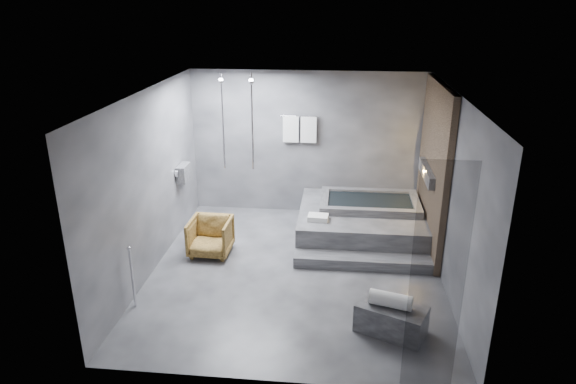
# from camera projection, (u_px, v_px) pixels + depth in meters

# --- Properties ---
(room) EXTENTS (5.00, 5.04, 2.82)m
(room) POSITION_uv_depth(u_px,v_px,m) (324.00, 163.00, 7.68)
(room) COLOR #303032
(room) RESTS_ON ground
(tub_deck) EXTENTS (2.20, 2.00, 0.50)m
(tub_deck) POSITION_uv_depth(u_px,v_px,m) (361.00, 222.00, 9.27)
(tub_deck) COLOR #353538
(tub_deck) RESTS_ON ground
(tub_step) EXTENTS (2.20, 0.36, 0.18)m
(tub_step) POSITION_uv_depth(u_px,v_px,m) (362.00, 261.00, 8.23)
(tub_step) COLOR #353538
(tub_step) RESTS_ON ground
(concrete_bench) EXTENTS (0.98, 0.78, 0.39)m
(concrete_bench) POSITION_uv_depth(u_px,v_px,m) (391.00, 319.00, 6.58)
(concrete_bench) COLOR #313133
(concrete_bench) RESTS_ON ground
(driftwood_chair) EXTENTS (0.69, 0.71, 0.63)m
(driftwood_chair) POSITION_uv_depth(u_px,v_px,m) (210.00, 237.00, 8.57)
(driftwood_chair) COLOR #4C3313
(driftwood_chair) RESTS_ON ground
(rolled_towel) EXTENTS (0.57, 0.34, 0.19)m
(rolled_towel) POSITION_uv_depth(u_px,v_px,m) (390.00, 300.00, 6.46)
(rolled_towel) COLOR white
(rolled_towel) RESTS_ON concrete_bench
(deck_towel) EXTENTS (0.36, 0.27, 0.09)m
(deck_towel) POSITION_uv_depth(u_px,v_px,m) (318.00, 218.00, 8.73)
(deck_towel) COLOR white
(deck_towel) RESTS_ON tub_deck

